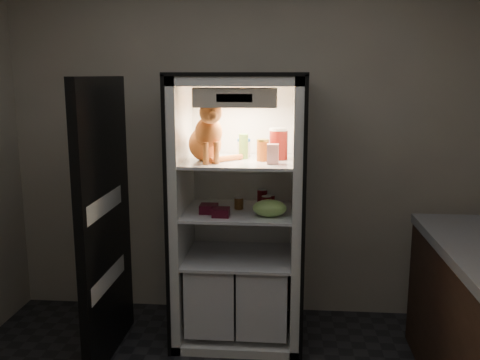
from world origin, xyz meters
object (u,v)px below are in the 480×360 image
object	(u,v)px
tabby_cat	(207,137)
pepper_jar	(279,144)
soda_can_c	(266,204)
parmesan_shaker	(243,146)
soda_can_b	(271,203)
grape_bag	(270,208)
cream_carton	(273,154)
berry_box_right	(221,212)
refrigerator	(239,228)
soda_can_a	(262,198)
mayo_tub	(244,148)
salsa_jar	(263,150)
condiment_jar	(239,203)
berry_box_left	(209,209)

from	to	relation	value
tabby_cat	pepper_jar	xyz separation A→B (m)	(0.47, 0.13, -0.06)
tabby_cat	soda_can_c	xyz separation A→B (m)	(0.40, 0.01, -0.46)
parmesan_shaker	pepper_jar	xyz separation A→B (m)	(0.24, -0.01, 0.02)
pepper_jar	soda_can_b	distance (m)	0.41
grape_bag	cream_carton	bearing A→B (deg)	42.35
pepper_jar	soda_can_b	xyz separation A→B (m)	(-0.05, -0.05, -0.40)
pepper_jar	berry_box_right	world-z (taller)	pepper_jar
tabby_cat	soda_can_c	size ratio (longest dim) A/B	3.76
parmesan_shaker	pepper_jar	size ratio (longest dim) A/B	0.80
refrigerator	parmesan_shaker	bearing A→B (deg)	10.60
tabby_cat	soda_can_a	xyz separation A→B (m)	(0.36, 0.15, -0.45)
soda_can_b	grape_bag	distance (m)	0.16
tabby_cat	pepper_jar	world-z (taller)	tabby_cat
parmesan_shaker	soda_can_b	world-z (taller)	parmesan_shaker
mayo_tub	tabby_cat	bearing A→B (deg)	-137.33
parmesan_shaker	soda_can_b	xyz separation A→B (m)	(0.19, -0.06, -0.38)
salsa_jar	berry_box_right	size ratio (longest dim) A/B	1.32
pepper_jar	soda_can_c	size ratio (longest dim) A/B	1.81
mayo_tub	grape_bag	world-z (taller)	mayo_tub
refrigerator	pepper_jar	size ratio (longest dim) A/B	8.81
parmesan_shaker	condiment_jar	distance (m)	0.39
cream_carton	berry_box_left	distance (m)	0.58
soda_can_b	grape_bag	bearing A→B (deg)	-90.49
cream_carton	soda_can_c	bearing A→B (deg)	119.65
salsa_jar	berry_box_left	bearing A→B (deg)	-168.47
mayo_tub	condiment_jar	distance (m)	0.39
soda_can_b	tabby_cat	bearing A→B (deg)	-169.64
mayo_tub	parmesan_shaker	bearing A→B (deg)	-87.39
salsa_jar	condiment_jar	distance (m)	0.42
condiment_jar	berry_box_left	size ratio (longest dim) A/B	0.75
salsa_jar	cream_carton	world-z (taller)	salsa_jar
mayo_tub	cream_carton	size ratio (longest dim) A/B	1.00
berry_box_left	pepper_jar	bearing A→B (deg)	18.26
berry_box_left	berry_box_right	distance (m)	0.12
pepper_jar	berry_box_right	xyz separation A→B (m)	(-0.37, -0.24, -0.43)
soda_can_c	berry_box_left	size ratio (longest dim) A/B	1.01
refrigerator	salsa_jar	world-z (taller)	refrigerator
mayo_tub	soda_can_a	xyz separation A→B (m)	(0.13, -0.06, -0.35)
salsa_jar	soda_can_c	size ratio (longest dim) A/B	1.24
grape_bag	berry_box_left	size ratio (longest dim) A/B	1.92
salsa_jar	soda_can_b	xyz separation A→B (m)	(0.06, 0.03, -0.37)
pepper_jar	berry_box_right	distance (m)	0.61
tabby_cat	condiment_jar	xyz separation A→B (m)	(0.20, 0.10, -0.47)
condiment_jar	berry_box_left	xyz separation A→B (m)	(-0.19, -0.13, -0.01)
berry_box_left	berry_box_right	world-z (taller)	berry_box_left
parmesan_shaker	berry_box_right	xyz separation A→B (m)	(-0.13, -0.24, -0.41)
soda_can_a	soda_can_b	xyz separation A→B (m)	(0.06, -0.07, -0.01)
mayo_tub	berry_box_left	distance (m)	0.50
parmesan_shaker	berry_box_right	world-z (taller)	parmesan_shaker
salsa_jar	berry_box_right	xyz separation A→B (m)	(-0.27, -0.16, -0.40)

